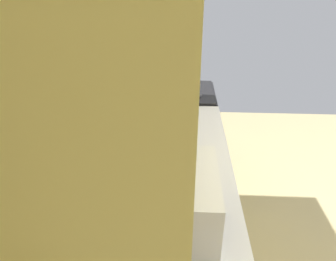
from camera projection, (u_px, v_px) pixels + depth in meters
The scene contains 5 objects.
wall_back at pixel (119, 105), 1.75m from camera, with size 3.83×0.12×2.66m, color beige.
upper_cabinets at pixel (147, 23), 1.15m from camera, with size 1.75×0.32×0.69m.
oven_range at pixel (183, 131), 3.34m from camera, with size 0.69×0.62×1.09m.
microwave at pixel (178, 196), 1.49m from camera, with size 0.51×0.39×0.27m.
bowl at pixel (197, 164), 1.93m from camera, with size 0.16×0.16×0.06m.
Camera 1 is at (-1.61, 1.23, 2.00)m, focal length 33.48 mm.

